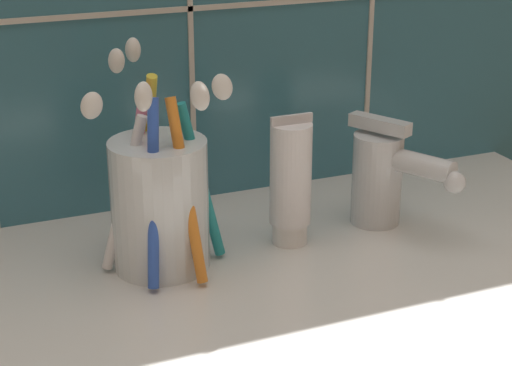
{
  "coord_description": "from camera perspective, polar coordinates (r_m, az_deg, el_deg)",
  "views": [
    {
      "loc": [
        -23.06,
        -56.99,
        34.99
      ],
      "look_at": [
        1.65,
        2.46,
        9.74
      ],
      "focal_mm": 60.0,
      "sensor_mm": 36.0,
      "label": 1
    }
  ],
  "objects": [
    {
      "name": "toothpaste_tube",
      "position": [
        0.75,
        2.32,
        0.11
      ],
      "size": [
        3.85,
        3.66,
        11.9
      ],
      "color": "white",
      "rests_on": "sink_counter"
    },
    {
      "name": "sink_counter",
      "position": [
        0.7,
        -0.48,
        -7.52
      ],
      "size": [
        77.58,
        39.49,
        2.0
      ],
      "primitive_type": "cube",
      "color": "silver",
      "rests_on": "ground"
    },
    {
      "name": "sink_faucet",
      "position": [
        0.8,
        8.54,
        0.56
      ],
      "size": [
        6.77,
        10.72,
        10.24
      ],
      "rotation": [
        0.0,
        0.0,
        -1.1
      ],
      "color": "silver",
      "rests_on": "sink_counter"
    },
    {
      "name": "toothbrush_cup",
      "position": [
        0.71,
        -6.46,
        -1.04
      ],
      "size": [
        12.53,
        14.43,
        18.39
      ],
      "color": "silver",
      "rests_on": "sink_counter"
    }
  ]
}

